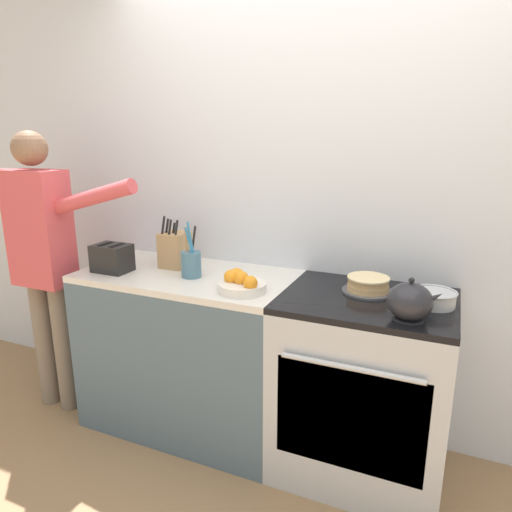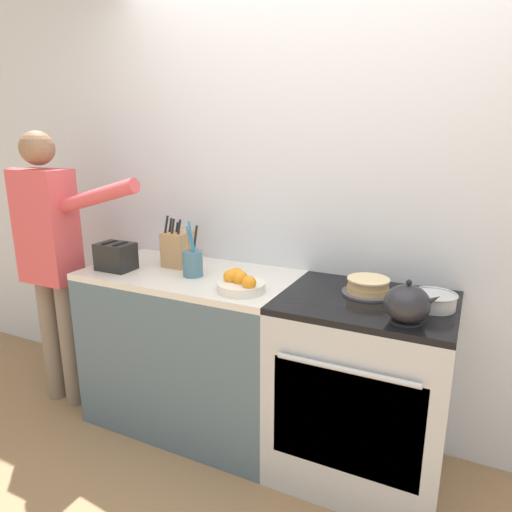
# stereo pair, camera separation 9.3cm
# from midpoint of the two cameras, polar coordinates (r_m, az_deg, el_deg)

# --- Properties ---
(ground_plane) EXTENTS (16.00, 16.00, 0.00)m
(ground_plane) POSITION_cam_midpoint_polar(r_m,az_deg,el_deg) (2.46, 2.12, -27.27)
(ground_plane) COLOR #93704C
(wall_back) EXTENTS (8.00, 0.04, 2.60)m
(wall_back) POSITION_cam_midpoint_polar(r_m,az_deg,el_deg) (2.47, 7.97, 6.58)
(wall_back) COLOR silver
(wall_back) RESTS_ON ground_plane
(counter_cabinet) EXTENTS (1.17, 0.63, 0.92)m
(counter_cabinet) POSITION_cam_midpoint_polar(r_m,az_deg,el_deg) (2.70, -9.23, -11.50)
(counter_cabinet) COLOR #4C6070
(counter_cabinet) RESTS_ON ground_plane
(stove_range) EXTENTS (0.79, 0.66, 0.92)m
(stove_range) POSITION_cam_midpoint_polar(r_m,az_deg,el_deg) (2.37, 11.97, -15.65)
(stove_range) COLOR #B7BABF
(stove_range) RESTS_ON ground_plane
(layer_cake) EXTENTS (0.24, 0.24, 0.08)m
(layer_cake) POSITION_cam_midpoint_polar(r_m,az_deg,el_deg) (2.24, 12.67, -3.57)
(layer_cake) COLOR #4C4C51
(layer_cake) RESTS_ON stove_range
(tea_kettle) EXTENTS (0.22, 0.18, 0.18)m
(tea_kettle) POSITION_cam_midpoint_polar(r_m,az_deg,el_deg) (1.95, 17.44, -5.48)
(tea_kettle) COLOR #232328
(tea_kettle) RESTS_ON stove_range
(mixing_bowl) EXTENTS (0.20, 0.20, 0.07)m
(mixing_bowl) POSITION_cam_midpoint_polar(r_m,az_deg,el_deg) (2.15, 20.19, -4.94)
(mixing_bowl) COLOR #B7BABF
(mixing_bowl) RESTS_ON stove_range
(knife_block) EXTENTS (0.14, 0.15, 0.30)m
(knife_block) POSITION_cam_midpoint_polar(r_m,az_deg,el_deg) (2.64, -11.08, 0.82)
(knife_block) COLOR tan
(knife_block) RESTS_ON counter_cabinet
(utensil_crock) EXTENTS (0.11, 0.11, 0.30)m
(utensil_crock) POSITION_cam_midpoint_polar(r_m,az_deg,el_deg) (2.44, -9.19, -0.88)
(utensil_crock) COLOR #477084
(utensil_crock) RESTS_ON counter_cabinet
(fruit_bowl) EXTENTS (0.23, 0.23, 0.11)m
(fruit_bowl) POSITION_cam_midpoint_polar(r_m,az_deg,el_deg) (2.20, -3.09, -3.48)
(fruit_bowl) COLOR silver
(fruit_bowl) RESTS_ON counter_cabinet
(toaster) EXTENTS (0.21, 0.15, 0.16)m
(toaster) POSITION_cam_midpoint_polar(r_m,az_deg,el_deg) (2.64, -18.52, -0.24)
(toaster) COLOR black
(toaster) RESTS_ON counter_cabinet
(person_baker) EXTENTS (0.94, 0.20, 1.68)m
(person_baker) POSITION_cam_midpoint_polar(r_m,az_deg,el_deg) (2.93, -25.88, 0.62)
(person_baker) COLOR #7A6B5B
(person_baker) RESTS_ON ground_plane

